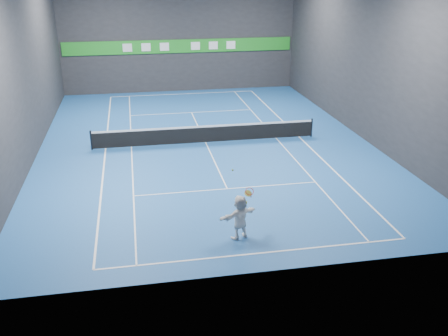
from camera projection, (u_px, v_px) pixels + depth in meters
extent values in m
plane|color=#1B4F96|center=(206.00, 143.00, 27.96)|extent=(26.00, 26.00, 0.00)
cube|color=#262729|center=(179.00, 33.00, 38.14)|extent=(18.00, 0.10, 9.00)
cube|color=#262729|center=(271.00, 139.00, 14.42)|extent=(18.00, 0.10, 9.00)
cube|color=#262729|center=(25.00, 68.00, 24.74)|extent=(0.10, 26.00, 9.00)
cube|color=#262729|center=(364.00, 57.00, 27.81)|extent=(0.10, 26.00, 9.00)
cube|color=white|center=(258.00, 253.00, 17.11)|extent=(10.98, 0.08, 0.01)
cube|color=white|center=(183.00, 94.00, 38.80)|extent=(10.98, 0.08, 0.01)
cube|color=white|center=(106.00, 149.00, 27.02)|extent=(0.08, 23.78, 0.01)
cube|color=white|center=(299.00, 137.00, 28.89)|extent=(0.08, 23.78, 0.01)
cube|color=white|center=(131.00, 147.00, 27.25)|extent=(0.06, 23.78, 0.01)
cube|color=white|center=(276.00, 138.00, 28.65)|extent=(0.06, 23.78, 0.01)
cube|color=white|center=(227.00, 189.00, 22.12)|extent=(8.23, 0.06, 0.01)
cube|color=white|center=(192.00, 113.00, 33.79)|extent=(8.23, 0.06, 0.01)
cube|color=white|center=(206.00, 143.00, 27.95)|extent=(0.06, 12.80, 0.01)
imported|color=white|center=(240.00, 217.00, 17.81)|extent=(1.61, 1.08, 1.66)
sphere|color=#C4CE22|center=(233.00, 170.00, 17.22)|extent=(0.07, 0.07, 0.07)
cylinder|color=black|center=(91.00, 140.00, 26.70)|extent=(0.10, 0.10, 1.07)
cylinder|color=black|center=(312.00, 128.00, 28.81)|extent=(0.10, 0.10, 1.07)
cube|color=black|center=(206.00, 135.00, 27.78)|extent=(12.40, 0.03, 0.86)
cube|color=white|center=(205.00, 126.00, 27.60)|extent=(12.40, 0.04, 0.10)
cube|color=#1F8F23|center=(180.00, 46.00, 38.45)|extent=(17.64, 0.06, 1.00)
cube|color=silver|center=(127.00, 48.00, 37.72)|extent=(0.70, 0.04, 0.60)
cube|color=white|center=(146.00, 47.00, 37.96)|extent=(0.70, 0.04, 0.60)
cube|color=white|center=(164.00, 47.00, 38.19)|extent=(0.70, 0.04, 0.60)
cube|color=white|center=(195.00, 46.00, 38.60)|extent=(0.70, 0.04, 0.60)
cube|color=white|center=(213.00, 45.00, 38.84)|extent=(0.70, 0.04, 0.60)
cube|color=white|center=(231.00, 45.00, 39.08)|extent=(0.70, 0.04, 0.60)
torus|color=red|center=(250.00, 191.00, 17.56)|extent=(0.42, 0.34, 0.28)
cylinder|color=#BFD24A|center=(248.00, 193.00, 17.58)|extent=(0.35, 0.29, 0.20)
cylinder|color=red|center=(251.00, 196.00, 17.64)|extent=(0.06, 0.13, 0.18)
cylinder|color=yellow|center=(246.00, 204.00, 17.70)|extent=(0.08, 0.13, 0.26)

